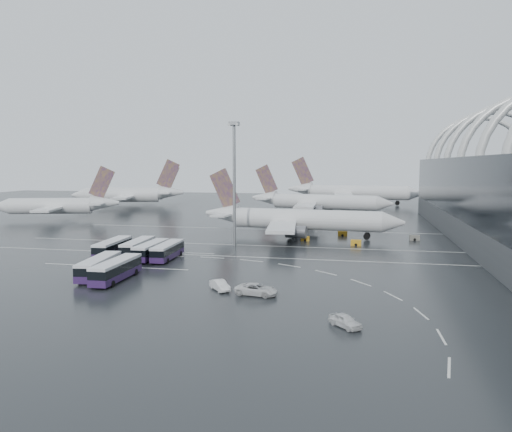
% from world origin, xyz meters
% --- Properties ---
extents(ground, '(420.00, 420.00, 0.00)m').
position_xyz_m(ground, '(0.00, 0.00, 0.00)').
color(ground, black).
rests_on(ground, ground).
extents(lane_marking_near, '(120.00, 0.25, 0.01)m').
position_xyz_m(lane_marking_near, '(0.00, -2.00, 0.01)').
color(lane_marking_near, white).
rests_on(lane_marking_near, ground).
extents(lane_marking_mid, '(120.00, 0.25, 0.01)m').
position_xyz_m(lane_marking_mid, '(0.00, 12.00, 0.01)').
color(lane_marking_mid, white).
rests_on(lane_marking_mid, ground).
extents(lane_marking_far, '(120.00, 0.25, 0.01)m').
position_xyz_m(lane_marking_far, '(0.00, 40.00, 0.01)').
color(lane_marking_far, white).
rests_on(lane_marking_far, ground).
extents(bus_bay_line_south, '(28.00, 0.25, 0.01)m').
position_xyz_m(bus_bay_line_south, '(-24.00, -16.00, 0.01)').
color(bus_bay_line_south, white).
rests_on(bus_bay_line_south, ground).
extents(bus_bay_line_north, '(28.00, 0.25, 0.01)m').
position_xyz_m(bus_bay_line_north, '(-24.00, 0.00, 0.01)').
color(bus_bay_line_north, white).
rests_on(bus_bay_line_north, ground).
extents(airliner_main, '(51.29, 44.76, 17.36)m').
position_xyz_m(airliner_main, '(3.57, 27.36, 4.35)').
color(airliner_main, silver).
rests_on(airliner_main, ground).
extents(airliner_gate_b, '(52.39, 46.50, 18.23)m').
position_xyz_m(airliner_gate_b, '(3.95, 84.35, 4.56)').
color(airliner_gate_b, silver).
rests_on(airliner_gate_b, ground).
extents(airliner_gate_c, '(61.03, 55.86, 21.73)m').
position_xyz_m(airliner_gate_c, '(15.29, 132.47, 5.43)').
color(airliner_gate_c, silver).
rests_on(airliner_gate_c, ground).
extents(jet_remote_west, '(40.54, 32.92, 17.86)m').
position_xyz_m(jet_remote_west, '(-78.03, 49.55, 4.61)').
color(jet_remote_west, silver).
rests_on(jet_remote_west, ground).
extents(jet_remote_mid, '(46.71, 37.89, 20.48)m').
position_xyz_m(jet_remote_mid, '(-76.25, 98.06, 5.29)').
color(jet_remote_mid, silver).
rests_on(jet_remote_mid, ground).
extents(jet_remote_far, '(43.38, 34.94, 18.91)m').
position_xyz_m(jet_remote_far, '(-80.50, 115.73, 4.88)').
color(jet_remote_far, silver).
rests_on(jet_remote_far, ground).
extents(bus_row_near_a, '(3.97, 13.39, 3.25)m').
position_xyz_m(bus_row_near_a, '(-29.19, -6.63, 1.79)').
color(bus_row_near_a, '#251543').
rests_on(bus_row_near_a, ground).
extents(bus_row_near_b, '(3.79, 12.93, 3.14)m').
position_xyz_m(bus_row_near_b, '(-24.50, -5.06, 1.73)').
color(bus_row_near_b, '#251543').
rests_on(bus_row_near_b, ground).
extents(bus_row_near_c, '(3.25, 12.63, 3.09)m').
position_xyz_m(bus_row_near_c, '(-20.66, -7.36, 1.70)').
color(bus_row_near_c, '#251543').
rests_on(bus_row_near_c, ground).
extents(bus_row_near_d, '(3.42, 12.58, 3.07)m').
position_xyz_m(bus_row_near_d, '(-17.26, -7.31, 1.69)').
color(bus_row_near_d, '#251543').
rests_on(bus_row_near_d, ground).
extents(bus_row_far_b, '(4.48, 13.23, 3.19)m').
position_xyz_m(bus_row_far_b, '(-22.49, -24.06, 1.76)').
color(bus_row_far_b, '#251543').
rests_on(bus_row_far_b, ground).
extents(bus_row_far_c, '(3.40, 13.17, 3.22)m').
position_xyz_m(bus_row_far_c, '(-18.54, -25.72, 1.77)').
color(bus_row_far_c, '#251543').
rests_on(bus_row_far_c, ground).
extents(van_curve_a, '(6.38, 3.63, 1.68)m').
position_xyz_m(van_curve_a, '(5.10, -30.03, 0.84)').
color(van_curve_a, silver).
rests_on(van_curve_a, ground).
extents(van_curve_b, '(4.27, 4.43, 1.50)m').
position_xyz_m(van_curve_b, '(17.76, -41.49, 0.75)').
color(van_curve_b, silver).
rests_on(van_curve_b, ground).
extents(van_curve_c, '(4.09, 4.57, 1.51)m').
position_xyz_m(van_curve_c, '(-0.72, -28.40, 0.75)').
color(van_curve_c, silver).
rests_on(van_curve_c, ground).
extents(floodlight_mast, '(2.12, 2.12, 27.71)m').
position_xyz_m(floodlight_mast, '(-8.41, 10.69, 17.43)').
color(floodlight_mast, gray).
rests_on(floodlight_mast, ground).
extents(gse_cart_belly_a, '(2.36, 1.40, 1.29)m').
position_xyz_m(gse_cart_belly_a, '(18.48, 16.67, 0.64)').
color(gse_cart_belly_a, orange).
rests_on(gse_cart_belly_a, ground).
extents(gse_cart_belly_c, '(1.99, 1.17, 1.08)m').
position_xyz_m(gse_cart_belly_c, '(6.48, 21.16, 0.54)').
color(gse_cart_belly_c, orange).
rests_on(gse_cart_belly_c, ground).
extents(gse_cart_belly_d, '(2.37, 1.40, 1.29)m').
position_xyz_m(gse_cart_belly_d, '(32.31, 27.47, 0.65)').
color(gse_cart_belly_d, slate).
rests_on(gse_cart_belly_d, ground).
extents(gse_cart_belly_e, '(2.39, 1.41, 1.30)m').
position_xyz_m(gse_cart_belly_e, '(15.00, 31.16, 0.65)').
color(gse_cart_belly_e, orange).
rests_on(gse_cart_belly_e, ground).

